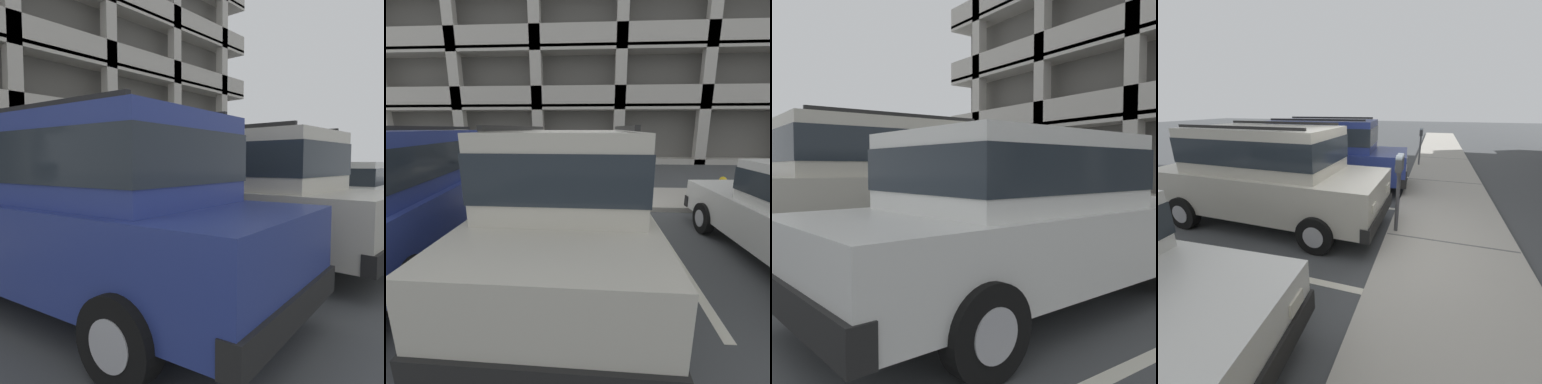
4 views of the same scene
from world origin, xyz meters
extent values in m
cube|color=#444749|center=(0.00, 0.00, -0.05)|extent=(80.00, 80.00, 0.10)
cube|color=#ADA89E|center=(0.00, 1.30, 0.06)|extent=(40.00, 2.20, 0.12)
cube|color=#606060|center=(-8.00, 1.30, 0.12)|extent=(0.03, 2.16, 0.00)
cube|color=#606060|center=(-4.00, 1.30, 0.12)|extent=(0.03, 2.16, 0.00)
cube|color=#606060|center=(0.00, 1.30, 0.12)|extent=(0.03, 2.16, 0.00)
cube|color=silver|center=(-4.56, -1.40, 0.00)|extent=(0.12, 4.80, 0.01)
cube|color=silver|center=(-1.52, -1.40, 0.00)|extent=(0.12, 4.80, 0.01)
cube|color=silver|center=(1.52, -1.40, 0.00)|extent=(0.12, 4.80, 0.01)
cube|color=beige|center=(-0.11, -2.28, 0.73)|extent=(1.93, 4.73, 0.80)
cube|color=beige|center=(-0.11, -2.33, 1.55)|extent=(1.67, 2.94, 0.84)
cube|color=#232B33|center=(-0.11, -2.33, 1.57)|extent=(1.70, 2.97, 0.46)
cube|color=black|center=(-0.07, 0.03, 0.45)|extent=(1.88, 0.19, 0.24)
cube|color=black|center=(-0.15, -4.59, 0.45)|extent=(1.88, 0.19, 0.24)
cube|color=silver|center=(0.50, 0.07, 0.81)|extent=(0.24, 0.03, 0.14)
cube|color=silver|center=(-0.64, 0.09, 0.81)|extent=(0.24, 0.03, 0.14)
cylinder|color=black|center=(0.82, -0.84, 0.33)|extent=(0.21, 0.66, 0.66)
cylinder|color=#B2B2B7|center=(0.82, -0.84, 0.33)|extent=(0.23, 0.37, 0.36)
cylinder|color=black|center=(-0.99, -0.81, 0.33)|extent=(0.21, 0.66, 0.66)
cylinder|color=#B2B2B7|center=(-0.99, -0.81, 0.33)|extent=(0.23, 0.37, 0.36)
cylinder|color=black|center=(0.76, -3.75, 0.33)|extent=(0.21, 0.66, 0.66)
cylinder|color=#B2B2B7|center=(0.76, -3.75, 0.33)|extent=(0.23, 0.37, 0.36)
cylinder|color=black|center=(-1.04, -3.72, 0.33)|extent=(0.21, 0.66, 0.66)
cylinder|color=#B2B2B7|center=(-1.04, -3.72, 0.33)|extent=(0.23, 0.37, 0.36)
cube|color=black|center=(0.58, -2.34, 2.01)|extent=(0.10, 2.62, 0.05)
cube|color=black|center=(-0.80, -2.32, 2.01)|extent=(0.10, 2.62, 0.05)
cube|color=navy|center=(-2.85, -2.15, 0.73)|extent=(2.27, 4.85, 0.80)
cube|color=navy|center=(-2.84, -2.20, 1.55)|extent=(1.88, 3.05, 0.84)
cube|color=#232B33|center=(-2.84, -2.20, 1.57)|extent=(1.91, 3.08, 0.46)
cube|color=black|center=(-3.06, 0.15, 0.45)|extent=(1.88, 0.33, 0.24)
cube|color=black|center=(-2.63, -4.45, 0.45)|extent=(1.88, 0.33, 0.24)
cube|color=silver|center=(-2.50, 0.26, 0.81)|extent=(0.24, 0.05, 0.14)
cube|color=silver|center=(-3.63, 0.15, 0.81)|extent=(0.24, 0.05, 0.14)
cylinder|color=black|center=(-2.08, -0.61, 0.33)|extent=(0.26, 0.68, 0.66)
cylinder|color=#B2B2B7|center=(-2.08, -0.61, 0.33)|extent=(0.25, 0.38, 0.36)
cylinder|color=black|center=(-3.88, -0.78, 0.33)|extent=(0.26, 0.68, 0.66)
cylinder|color=#B2B2B7|center=(-3.88, -0.78, 0.33)|extent=(0.25, 0.38, 0.36)
cylinder|color=black|center=(-1.81, -3.51, 0.33)|extent=(0.26, 0.68, 0.66)
cylinder|color=#B2B2B7|center=(-1.81, -3.51, 0.33)|extent=(0.25, 0.38, 0.36)
cylinder|color=black|center=(-3.61, -3.68, 0.33)|extent=(0.26, 0.68, 0.66)
cylinder|color=#B2B2B7|center=(-3.61, -3.68, 0.33)|extent=(0.25, 0.38, 0.36)
cube|color=black|center=(-2.16, -2.13, 2.01)|extent=(0.29, 2.62, 0.05)
cube|color=black|center=(-3.53, -2.26, 2.01)|extent=(0.29, 2.62, 0.05)
cube|color=black|center=(3.14, -0.19, 0.42)|extent=(1.74, 0.26, 0.24)
cube|color=silver|center=(2.61, -0.17, 0.66)|extent=(0.24, 0.04, 0.14)
cylinder|color=black|center=(2.35, -1.04, 0.30)|extent=(0.19, 0.61, 0.60)
cylinder|color=#B2B2B7|center=(2.35, -1.04, 0.30)|extent=(0.20, 0.34, 0.33)
cylinder|color=#47474C|center=(-0.18, 0.35, 0.67)|extent=(0.07, 0.07, 1.10)
cube|color=#47474C|center=(-0.18, 0.35, 1.25)|extent=(0.28, 0.06, 0.06)
cube|color=#424447|center=(-0.28, 0.35, 1.39)|extent=(0.15, 0.11, 0.22)
cylinder|color=#8C99A3|center=(-0.28, 0.35, 1.50)|extent=(0.15, 0.11, 0.15)
cube|color=#B7B293|center=(-0.28, 0.29, 1.35)|extent=(0.08, 0.01, 0.08)
cube|color=#424447|center=(-0.08, 0.35, 1.39)|extent=(0.15, 0.11, 0.22)
cylinder|color=#8C99A3|center=(-0.08, 0.35, 1.50)|extent=(0.15, 0.11, 0.15)
cube|color=#B7B293|center=(-0.08, 0.29, 1.35)|extent=(0.08, 0.01, 0.08)
cylinder|color=#595B60|center=(-6.25, 0.38, 0.66)|extent=(0.07, 0.07, 1.08)
cube|color=#595B60|center=(-6.25, 0.38, 1.23)|extent=(0.28, 0.06, 0.06)
cube|color=#424447|center=(-6.35, 0.38, 1.37)|extent=(0.15, 0.11, 0.22)
cylinder|color=#8C99A3|center=(-6.35, 0.38, 1.48)|extent=(0.15, 0.11, 0.15)
cube|color=#B7B293|center=(-6.35, 0.33, 1.33)|extent=(0.08, 0.01, 0.08)
cube|color=#424447|center=(-6.15, 0.38, 1.37)|extent=(0.15, 0.11, 0.22)
cylinder|color=#8C99A3|center=(-6.15, 0.38, 1.48)|extent=(0.15, 0.11, 0.15)
cube|color=#B7B293|center=(-6.15, 0.33, 1.33)|extent=(0.08, 0.01, 0.08)
camera|label=1|loc=(-5.15, -5.62, 1.52)|focal=35.00mm
camera|label=2|loc=(0.18, -5.90, 2.01)|focal=24.00mm
camera|label=3|loc=(6.05, -5.21, 1.25)|focal=40.00mm
camera|label=4|loc=(4.26, 0.87, 2.36)|focal=24.00mm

